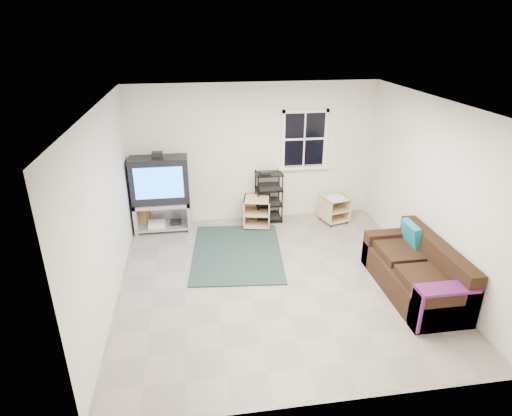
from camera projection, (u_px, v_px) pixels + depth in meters
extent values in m
plane|color=gray|center=(276.00, 280.00, 6.41)|extent=(4.60, 4.60, 0.00)
plane|color=white|center=(280.00, 105.00, 5.38)|extent=(4.60, 4.60, 0.00)
plane|color=white|center=(254.00, 154.00, 7.98)|extent=(4.60, 0.00, 4.60)
plane|color=white|center=(329.00, 297.00, 3.81)|extent=(4.60, 0.00, 4.60)
plane|color=white|center=(105.00, 210.00, 5.58)|extent=(0.00, 4.60, 4.60)
plane|color=white|center=(433.00, 191.00, 6.21)|extent=(0.00, 4.60, 4.60)
cube|color=black|center=(304.00, 139.00, 8.00)|extent=(0.80, 0.01, 1.02)
cube|color=white|center=(306.00, 111.00, 7.77)|extent=(0.88, 0.06, 0.06)
cube|color=white|center=(303.00, 167.00, 8.19)|extent=(0.98, 0.14, 0.05)
cube|color=white|center=(283.00, 140.00, 7.92)|extent=(0.06, 0.06, 1.10)
cube|color=white|center=(326.00, 138.00, 8.04)|extent=(0.06, 0.06, 1.10)
cube|color=white|center=(304.00, 139.00, 7.99)|extent=(0.78, 0.04, 0.04)
cube|color=#A0A0A8|center=(162.00, 203.00, 7.79)|extent=(1.01, 0.51, 0.06)
cube|color=#A0A0A8|center=(137.00, 217.00, 7.83)|extent=(0.06, 0.51, 0.56)
cube|color=#A0A0A8|center=(189.00, 214.00, 7.96)|extent=(0.06, 0.51, 0.56)
cube|color=#A0A0A8|center=(164.00, 225.00, 7.98)|extent=(0.89, 0.47, 0.04)
cube|color=#A0A0A8|center=(164.00, 210.00, 8.11)|extent=(1.01, 0.04, 0.56)
cube|color=silver|center=(157.00, 224.00, 7.90)|extent=(0.30, 0.24, 0.08)
cube|color=black|center=(176.00, 222.00, 7.99)|extent=(0.20, 0.18, 0.06)
cube|color=black|center=(160.00, 180.00, 7.62)|extent=(1.01, 0.43, 0.83)
cube|color=#1E6EFD|center=(159.00, 183.00, 7.41)|extent=(0.83, 0.01, 0.57)
cube|color=black|center=(157.00, 155.00, 7.43)|extent=(0.18, 0.13, 0.10)
cylinder|color=black|center=(258.00, 200.00, 7.97)|extent=(0.02, 0.02, 1.00)
cylinder|color=black|center=(282.00, 199.00, 8.04)|extent=(0.02, 0.02, 1.00)
cylinder|color=black|center=(256.00, 194.00, 8.27)|extent=(0.02, 0.02, 1.00)
cylinder|color=black|center=(279.00, 193.00, 8.33)|extent=(0.02, 0.02, 1.00)
cube|color=black|center=(268.00, 218.00, 8.33)|extent=(0.50, 0.36, 0.02)
cube|color=black|center=(268.00, 216.00, 8.31)|extent=(0.39, 0.29, 0.08)
cube|color=black|center=(269.00, 204.00, 8.21)|extent=(0.50, 0.36, 0.02)
cube|color=black|center=(269.00, 201.00, 8.19)|extent=(0.39, 0.29, 0.08)
cube|color=black|center=(269.00, 189.00, 8.09)|extent=(0.50, 0.36, 0.02)
cube|color=black|center=(269.00, 187.00, 8.07)|extent=(0.39, 0.29, 0.08)
cube|color=black|center=(269.00, 174.00, 7.97)|extent=(0.50, 0.36, 0.02)
cube|color=tan|center=(257.00, 199.00, 7.90)|extent=(0.57, 0.57, 0.02)
cube|color=tan|center=(257.00, 223.00, 8.10)|extent=(0.57, 0.57, 0.02)
cube|color=tan|center=(245.00, 211.00, 8.01)|extent=(0.12, 0.48, 0.52)
cube|color=tan|center=(269.00, 211.00, 7.99)|extent=(0.12, 0.48, 0.52)
cube|color=tan|center=(258.00, 206.00, 8.21)|extent=(0.43, 0.11, 0.52)
cube|color=tan|center=(257.00, 212.00, 8.01)|extent=(0.52, 0.54, 0.02)
cylinder|color=black|center=(246.00, 229.00, 7.95)|extent=(0.05, 0.05, 0.05)
cylinder|color=black|center=(267.00, 221.00, 8.28)|extent=(0.05, 0.05, 0.05)
cube|color=tan|center=(335.00, 198.00, 8.12)|extent=(0.56, 0.56, 0.02)
cube|color=tan|center=(334.00, 218.00, 8.30)|extent=(0.56, 0.56, 0.02)
cube|color=tan|center=(325.00, 210.00, 8.13)|extent=(0.14, 0.44, 0.46)
cube|color=tan|center=(344.00, 206.00, 8.29)|extent=(0.14, 0.44, 0.46)
cube|color=tan|center=(328.00, 204.00, 8.39)|extent=(0.40, 0.13, 0.46)
cube|color=tan|center=(334.00, 209.00, 8.22)|extent=(0.52, 0.53, 0.02)
cylinder|color=black|center=(331.00, 225.00, 8.09)|extent=(0.05, 0.05, 0.05)
cylinder|color=black|center=(336.00, 215.00, 8.53)|extent=(0.05, 0.05, 0.05)
cylinder|color=silver|center=(336.00, 199.00, 8.02)|extent=(0.32, 0.32, 0.02)
cube|color=black|center=(413.00, 280.00, 6.08)|extent=(0.81, 1.81, 0.38)
cube|color=black|center=(437.00, 255.00, 5.96)|extent=(0.22, 1.81, 0.39)
cube|color=black|center=(389.00, 247.00, 6.76)|extent=(0.81, 0.22, 0.56)
cube|color=black|center=(445.00, 308.00, 5.32)|extent=(0.81, 0.22, 0.56)
cube|color=black|center=(424.00, 279.00, 5.64)|extent=(0.54, 0.65, 0.12)
cube|color=black|center=(399.00, 252.00, 6.29)|extent=(0.54, 0.65, 0.12)
cube|color=#167888|center=(411.00, 234.00, 6.36)|extent=(0.18, 0.43, 0.38)
cube|color=navy|center=(448.00, 288.00, 5.20)|extent=(0.75, 0.27, 0.04)
cube|color=navy|center=(416.00, 310.00, 5.26)|extent=(0.04, 0.27, 0.52)
cube|color=#2F2015|center=(237.00, 252.00, 7.16)|extent=(1.65, 2.14, 0.02)
cube|color=olive|center=(141.00, 217.00, 7.99)|extent=(0.34, 0.28, 0.41)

